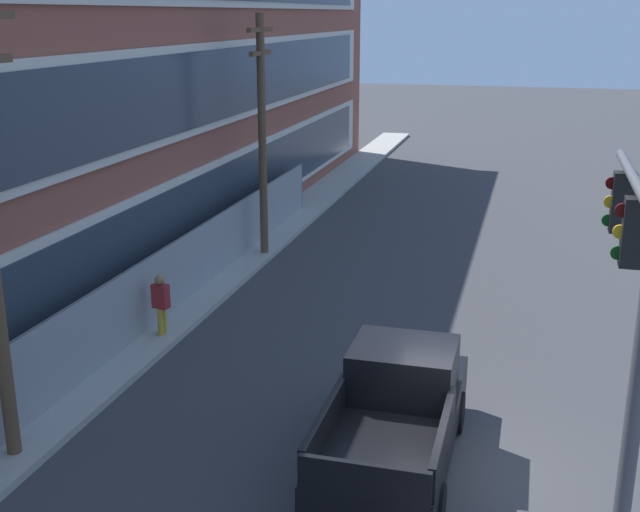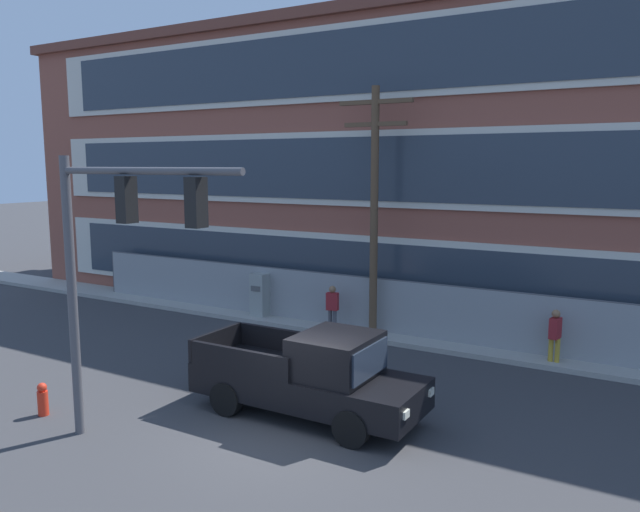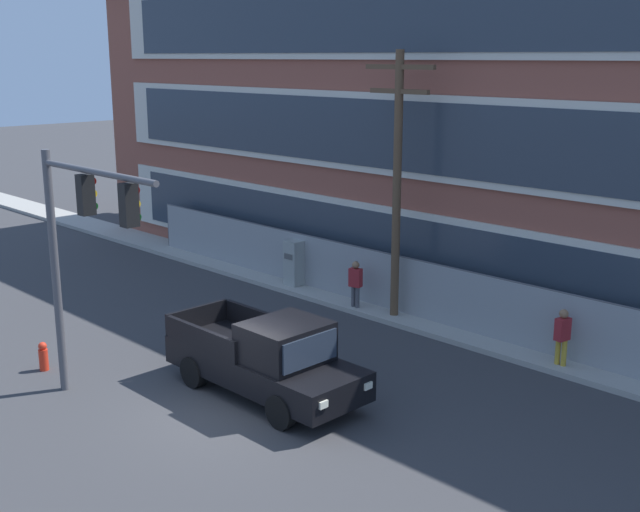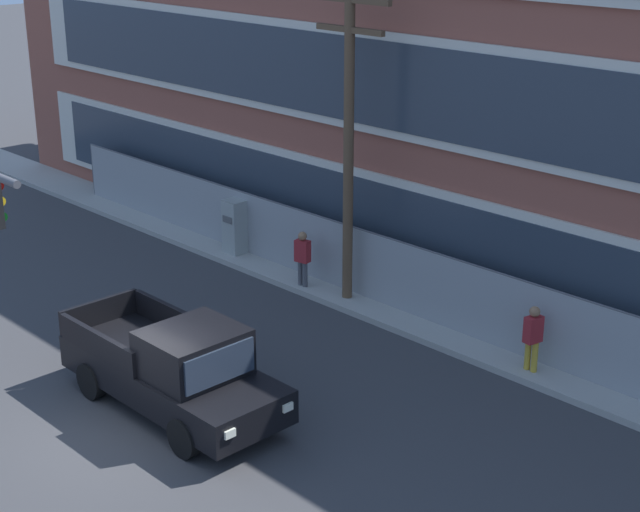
{
  "view_description": "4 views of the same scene",
  "coord_description": "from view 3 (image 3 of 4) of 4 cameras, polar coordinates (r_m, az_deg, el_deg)",
  "views": [
    {
      "loc": [
        -12.75,
        -0.85,
        7.78
      ],
      "look_at": [
        1.38,
        2.97,
        3.34
      ],
      "focal_mm": 45.0,
      "sensor_mm": 36.0,
      "label": 1
    },
    {
      "loc": [
        7.0,
        -10.59,
        5.79
      ],
      "look_at": [
        -0.94,
        2.96,
        3.47
      ],
      "focal_mm": 35.0,
      "sensor_mm": 36.0,
      "label": 2
    },
    {
      "loc": [
        13.67,
        -10.68,
        8.06
      ],
      "look_at": [
        -0.36,
        3.19,
        3.13
      ],
      "focal_mm": 45.0,
      "sensor_mm": 36.0,
      "label": 3
    },
    {
      "loc": [
        14.86,
        -9.19,
        9.98
      ],
      "look_at": [
        2.59,
        2.66,
        3.76
      ],
      "focal_mm": 55.0,
      "sensor_mm": 36.0,
      "label": 4
    }
  ],
  "objects": [
    {
      "name": "traffic_signal_mast",
      "position": [
        18.87,
        -16.78,
        1.58
      ],
      "size": [
        4.66,
        0.43,
        5.97
      ],
      "color": "#4C4C51",
      "rests_on": "ground"
    },
    {
      "name": "pedestrian_by_fence",
      "position": [
        21.95,
        16.84,
        -5.43
      ],
      "size": [
        0.32,
        0.44,
        1.69
      ],
      "color": "#B7932D",
      "rests_on": "ground"
    },
    {
      "name": "utility_pole_near_corner",
      "position": [
        24.38,
        5.51,
        5.8
      ],
      "size": [
        2.55,
        0.26,
        8.26
      ],
      "color": "brown",
      "rests_on": "ground"
    },
    {
      "name": "pedestrian_near_cabinet",
      "position": [
        25.82,
        2.54,
        -1.92
      ],
      "size": [
        0.44,
        0.32,
        1.69
      ],
      "color": "#4C4C51",
      "rests_on": "ground"
    },
    {
      "name": "fire_hydrant",
      "position": [
        22.47,
        -19.07,
        -6.77
      ],
      "size": [
        0.24,
        0.24,
        0.78
      ],
      "color": "red",
      "rests_on": "ground"
    },
    {
      "name": "pickup_truck_black",
      "position": [
        19.51,
        -3.73,
        -7.36
      ],
      "size": [
        5.5,
        2.14,
        2.04
      ],
      "color": "black",
      "rests_on": "ground"
    },
    {
      "name": "ground_plane",
      "position": [
        19.13,
        -6.18,
        -10.98
      ],
      "size": [
        160.0,
        160.0,
        0.0
      ],
      "primitive_type": "plane",
      "color": "#38383A"
    },
    {
      "name": "chain_link_fence",
      "position": [
        23.49,
        12.27,
        -3.76
      ],
      "size": [
        32.63,
        0.06,
        1.99
      ],
      "color": "gray",
      "rests_on": "ground"
    },
    {
      "name": "sidewalk_building_side",
      "position": [
        24.6,
        8.87,
        -5.08
      ],
      "size": [
        80.0,
        1.72,
        0.16
      ],
      "primitive_type": "cube",
      "color": "#9E9B93",
      "rests_on": "ground"
    },
    {
      "name": "electrical_cabinet",
      "position": [
        28.38,
        -1.84,
        -0.63
      ],
      "size": [
        0.59,
        0.57,
        1.76
      ],
      "color": "#939993",
      "rests_on": "ground"
    }
  ]
}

